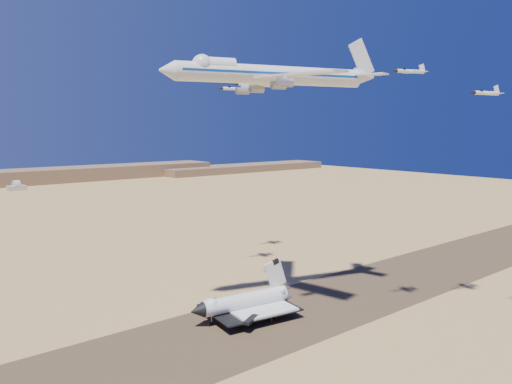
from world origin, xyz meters
TOP-DOWN VIEW (x-y plane):
  - ground at (0.00, 0.00)m, footprint 1200.00×1200.00m
  - runway at (0.00, 0.00)m, footprint 600.00×50.00m
  - ridgeline at (65.32, 527.31)m, footprint 960.00×90.00m
  - shuttle at (2.64, 8.13)m, footprint 42.30×29.66m
  - carrier_747 at (13.82, 9.02)m, footprint 86.96×64.88m
  - crew_a at (7.16, -2.12)m, footprint 0.47×0.66m
  - crew_b at (10.39, -1.12)m, footprint 0.62×0.97m
  - crew_c at (11.04, 0.74)m, footprint 1.03×1.04m
  - chase_jet_a at (42.09, -32.82)m, footprint 13.36×7.86m
  - chase_jet_b at (68.99, -46.27)m, footprint 15.08×8.61m
  - chase_jet_d at (32.82, 53.29)m, footprint 15.72×8.98m
  - chase_jet_e at (55.76, 72.09)m, footprint 15.36×8.69m

SIDE VIEW (x-z plane):
  - ground at x=0.00m, z-range 0.00..0.00m
  - runway at x=0.00m, z-range 0.00..0.06m
  - crew_c at x=11.04m, z-range 0.06..1.72m
  - crew_a at x=7.16m, z-range 0.06..1.75m
  - crew_b at x=10.39m, z-range 0.06..1.97m
  - shuttle at x=2.64m, z-range -4.80..15.98m
  - ridgeline at x=65.32m, z-range -1.37..16.63m
  - chase_jet_b at x=68.99m, z-range 80.89..84.70m
  - chase_jet_d at x=32.82m, z-range 86.42..90.39m
  - chase_jet_a at x=42.09m, z-range 87.86..91.28m
  - carrier_747 at x=13.82m, z-range 79.05..100.81m
  - chase_jet_e at x=55.76m, z-range 90.82..94.68m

